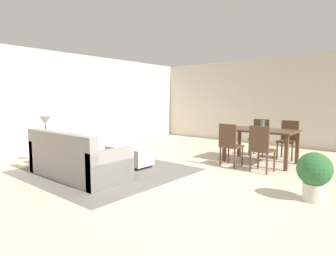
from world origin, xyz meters
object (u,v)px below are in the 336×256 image
(table_lamp, at_px, (45,121))
(couch, at_px, (76,161))
(side_table, at_px, (46,145))
(book_on_ottoman, at_px, (128,147))
(vase_centerpiece, at_px, (263,125))
(potted_plant, at_px, (314,173))
(dining_chair_near_right, at_px, (261,146))
(dining_chair_near_left, at_px, (230,142))
(dining_table, at_px, (261,134))
(dining_chair_far_right, at_px, (288,137))
(ottoman_table, at_px, (129,155))
(dining_chair_far_left, at_px, (260,135))

(table_lamp, bearing_deg, couch, -4.75)
(couch, distance_m, side_table, 1.34)
(couch, relative_size, book_on_ottoman, 7.86)
(vase_centerpiece, height_order, potted_plant, vase_centerpiece)
(dining_chair_near_right, height_order, book_on_ottoman, dining_chair_near_right)
(couch, distance_m, table_lamp, 1.49)
(table_lamp, height_order, dining_chair_near_left, table_lamp)
(dining_chair_near_right, xyz_separation_m, book_on_ottoman, (-2.34, -1.36, -0.10))
(table_lamp, xyz_separation_m, book_on_ottoman, (1.48, 1.03, -0.54))
(couch, height_order, vase_centerpiece, vase_centerpiece)
(book_on_ottoman, xyz_separation_m, potted_plant, (3.52, 0.32, -0.02))
(dining_table, relative_size, dining_chair_far_right, 1.63)
(side_table, xyz_separation_m, table_lamp, (0.00, 0.00, 0.53))
(dining_chair_near_left, bearing_deg, ottoman_table, -142.08)
(dining_chair_far_right, xyz_separation_m, book_on_ottoman, (-2.36, -3.02, -0.10))
(ottoman_table, xyz_separation_m, dining_chair_near_left, (1.70, 1.32, 0.29))
(couch, height_order, dining_chair_near_right, dining_chair_near_right)
(couch, relative_size, vase_centerpiece, 9.82)
(dining_table, xyz_separation_m, book_on_ottoman, (-2.00, -2.18, -0.24))
(dining_table, height_order, dining_chair_near_left, dining_chair_near_left)
(ottoman_table, distance_m, dining_chair_near_right, 2.73)
(couch, distance_m, potted_plant, 3.96)
(couch, bearing_deg, side_table, 175.25)
(table_lamp, bearing_deg, ottoman_table, 37.83)
(dining_chair_far_right, bearing_deg, book_on_ottoman, -128.02)
(ottoman_table, xyz_separation_m, dining_chair_far_right, (2.42, 2.94, 0.29))
(couch, relative_size, dining_table, 1.36)
(side_table, xyz_separation_m, potted_plant, (5.00, 1.35, -0.03))
(table_lamp, bearing_deg, dining_chair_near_right, 32.03)
(dining_chair_near_left, distance_m, potted_plant, 2.17)
(ottoman_table, relative_size, dining_chair_far_right, 1.15)
(side_table, distance_m, dining_table, 4.74)
(dining_chair_near_left, xyz_separation_m, potted_plant, (1.88, -1.08, -0.11))
(book_on_ottoman, height_order, potted_plant, potted_plant)
(table_lamp, relative_size, potted_plant, 0.75)
(couch, distance_m, dining_chair_far_left, 4.54)
(vase_centerpiece, bearing_deg, book_on_ottoman, -133.64)
(ottoman_table, height_order, potted_plant, potted_plant)
(dining_table, height_order, potted_plant, dining_table)
(dining_chair_near_left, distance_m, book_on_ottoman, 2.16)
(dining_chair_near_left, distance_m, dining_chair_far_left, 1.61)
(vase_centerpiece, bearing_deg, potted_plant, -51.29)
(vase_centerpiece, height_order, book_on_ottoman, vase_centerpiece)
(dining_chair_far_right, bearing_deg, ottoman_table, -129.37)
(couch, xyz_separation_m, dining_chair_near_right, (2.50, 2.50, 0.23))
(dining_chair_near_left, relative_size, dining_chair_far_right, 1.00)
(dining_chair_far_left, bearing_deg, table_lamp, -127.83)
(ottoman_table, bearing_deg, dining_chair_far_left, 59.72)
(couch, height_order, dining_chair_far_right, dining_chair_far_right)
(dining_table, xyz_separation_m, vase_centerpiece, (0.05, -0.03, 0.20))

